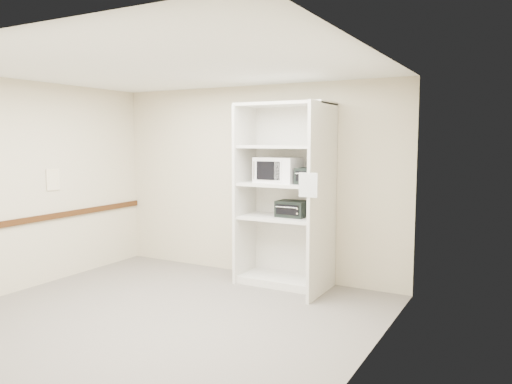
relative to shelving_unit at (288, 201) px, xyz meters
The scene contains 12 objects.
floor 2.15m from the shelving_unit, 111.36° to the right, with size 4.50×4.00×0.01m, color #676058.
ceiling 2.41m from the shelving_unit, 111.36° to the right, with size 4.50×4.00×0.01m, color white.
wall_back 0.76m from the shelving_unit, 155.96° to the left, with size 4.50×0.02×2.70m, color #C6B599.
wall_left 3.38m from the shelving_unit, 149.71° to the right, with size 0.02×4.00×2.70m, color #C6B599.
wall_right 2.34m from the shelving_unit, 47.07° to the right, with size 0.02×4.00×2.70m, color #C6B599.
shelving_unit is the anchor object (origin of this frame).
microwave 0.44m from the shelving_unit, 161.29° to the left, with size 0.56×0.43×0.34m, color white.
toaster_oven_upper 0.48m from the shelving_unit, ahead, with size 0.37×0.27×0.21m, color black.
toaster_oven_lower 0.12m from the shelving_unit, 45.13° to the left, with size 0.39×0.29×0.21m, color black.
paper_sign 0.89m from the shelving_unit, 48.72° to the right, with size 0.22×0.01×0.28m, color white.
chair_rail 3.37m from the shelving_unit, 149.52° to the right, with size 0.04×3.98×0.08m, color #381D0A.
wall_poster 3.21m from the shelving_unit, 155.33° to the right, with size 0.01×0.21×0.29m, color white.
Camera 1 is at (3.44, -4.23, 1.94)m, focal length 35.00 mm.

